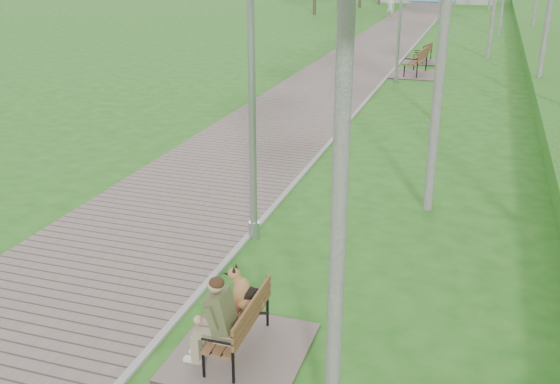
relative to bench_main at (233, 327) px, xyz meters
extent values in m
plane|color=#246019|center=(-0.99, 4.48, -0.37)|extent=(120.00, 120.00, 0.00)
cube|color=#75655E|center=(-2.74, 25.98, -0.35)|extent=(3.50, 67.00, 0.04)
cube|color=#999993|center=(-0.99, 25.98, -0.35)|extent=(0.10, 67.00, 0.05)
cube|color=#75655E|center=(0.09, 0.04, -0.35)|extent=(1.55, 1.72, 0.04)
cube|color=brown|center=(0.04, 0.04, 0.01)|extent=(0.40, 1.29, 0.03)
cube|color=brown|center=(0.24, 0.04, 0.25)|extent=(0.05, 1.29, 0.28)
cube|color=#75655E|center=(-0.01, 18.84, -0.35)|extent=(2.06, 2.28, 0.04)
cube|color=brown|center=(-0.06, 18.84, 0.14)|extent=(0.70, 1.76, 0.05)
cube|color=brown|center=(0.22, 18.81, 0.45)|extent=(0.24, 1.71, 0.38)
cube|color=#75655E|center=(-0.06, 21.87, -0.35)|extent=(1.61, 1.79, 0.04)
cube|color=brown|center=(-0.11, 21.87, 0.03)|extent=(0.64, 1.39, 0.04)
cube|color=brown|center=(0.10, 21.83, 0.27)|extent=(0.28, 1.32, 0.29)
cylinder|color=#94979C|center=(-0.89, 3.13, -0.23)|extent=(0.19, 0.19, 0.29)
cylinder|color=#94979C|center=(-0.89, 3.13, 2.03)|extent=(0.12, 0.12, 4.81)
cylinder|color=#94979C|center=(-0.55, 17.20, -0.24)|extent=(0.18, 0.18, 0.26)
cylinder|color=#94979C|center=(-0.55, 17.20, 1.82)|extent=(0.11, 0.11, 4.39)
cylinder|color=#94979C|center=(-0.78, 37.85, -0.24)|extent=(0.17, 0.17, 0.26)
cylinder|color=#94979C|center=(-0.54, 51.08, -0.22)|extent=(0.20, 0.20, 0.30)
imported|color=silver|center=(-4.13, 38.80, 0.43)|extent=(0.65, 0.50, 1.59)
cylinder|color=silver|center=(1.49, -1.12, 3.12)|extent=(0.17, 0.17, 6.99)
camera|label=1|loc=(2.52, -5.85, 4.22)|focal=40.00mm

